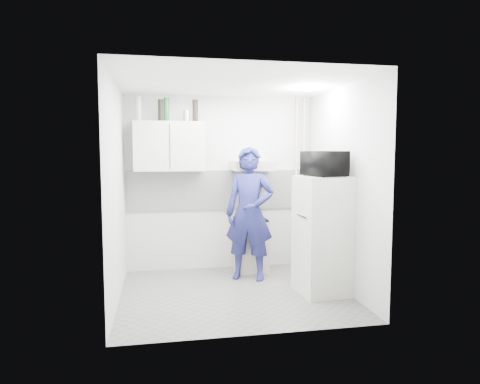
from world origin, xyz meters
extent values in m
plane|color=slate|center=(0.00, 0.00, 0.00)|extent=(2.80, 2.80, 0.00)
plane|color=white|center=(0.00, 0.00, 2.60)|extent=(2.80, 2.80, 0.00)
plane|color=silver|center=(0.00, 1.25, 1.30)|extent=(2.80, 0.00, 2.80)
plane|color=silver|center=(-1.40, 0.00, 1.30)|extent=(0.00, 2.60, 2.60)
plane|color=silver|center=(1.40, 0.00, 1.30)|extent=(0.00, 2.60, 2.60)
imported|color=navy|center=(0.32, 0.59, 0.92)|extent=(0.79, 0.67, 1.84)
cube|color=beige|center=(0.42, 1.00, 0.38)|extent=(0.48, 0.48, 0.76)
cube|color=silver|center=(1.10, -0.17, 0.74)|extent=(0.66, 0.66, 1.47)
cube|color=black|center=(0.42, 1.00, 0.78)|extent=(0.46, 0.46, 0.03)
cylinder|color=silver|center=(0.35, 0.98, 0.84)|extent=(0.17, 0.17, 0.09)
imported|color=black|center=(1.10, -0.17, 1.63)|extent=(0.62, 0.47, 0.31)
cylinder|color=#B2B7BC|center=(-1.17, 1.07, 2.37)|extent=(0.08, 0.08, 0.34)
cylinder|color=black|center=(-0.87, 1.07, 2.35)|extent=(0.07, 0.07, 0.31)
cylinder|color=#144C1E|center=(-0.79, 1.07, 2.37)|extent=(0.08, 0.08, 0.33)
cylinder|color=silver|center=(-0.51, 1.07, 2.28)|extent=(0.09, 0.09, 0.17)
cylinder|color=black|center=(-0.38, 1.07, 2.36)|extent=(0.08, 0.08, 0.32)
cube|color=silver|center=(-0.75, 1.07, 1.85)|extent=(1.00, 0.35, 0.70)
cube|color=beige|center=(0.45, 1.00, 1.57)|extent=(0.60, 0.50, 0.14)
cube|color=white|center=(0.00, 1.24, 1.20)|extent=(2.74, 0.03, 0.60)
cylinder|color=beige|center=(1.30, 1.17, 1.30)|extent=(0.05, 0.05, 2.60)
cylinder|color=beige|center=(1.18, 1.17, 1.30)|extent=(0.04, 0.04, 2.60)
cylinder|color=white|center=(1.00, 0.20, 2.57)|extent=(0.10, 0.10, 0.02)
camera|label=1|loc=(-0.89, -5.14, 1.76)|focal=32.00mm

